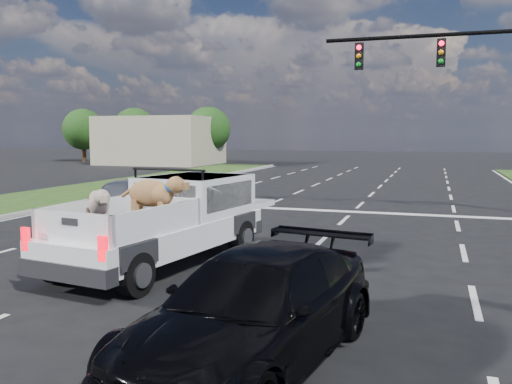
# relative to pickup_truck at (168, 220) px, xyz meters

# --- Properties ---
(ground) EXTENTS (160.00, 160.00, 0.00)m
(ground) POSITION_rel_pickup_truck_xyz_m (0.89, -0.77, -0.98)
(ground) COLOR black
(ground) RESTS_ON ground
(road_markings) EXTENTS (17.75, 60.00, 0.01)m
(road_markings) POSITION_rel_pickup_truck_xyz_m (0.89, 5.79, -0.97)
(road_markings) COLOR silver
(road_markings) RESTS_ON ground
(curb_left) EXTENTS (0.15, 60.00, 0.14)m
(curb_left) POSITION_rel_pickup_truck_xyz_m (-8.16, 5.23, -0.91)
(curb_left) COLOR #A39B95
(curb_left) RESTS_ON ground
(building_left) EXTENTS (10.00, 8.00, 4.40)m
(building_left) POSITION_rel_pickup_truck_xyz_m (-19.11, 35.23, 1.22)
(building_left) COLOR tan
(building_left) RESTS_ON ground
(tree_far_a) EXTENTS (4.20, 4.20, 5.40)m
(tree_far_a) POSITION_rel_pickup_truck_xyz_m (-29.11, 37.23, 2.31)
(tree_far_a) COLOR #332114
(tree_far_a) RESTS_ON ground
(tree_far_b) EXTENTS (4.20, 4.20, 5.40)m
(tree_far_b) POSITION_rel_pickup_truck_xyz_m (-23.11, 37.23, 2.31)
(tree_far_b) COLOR #332114
(tree_far_b) RESTS_ON ground
(tree_far_c) EXTENTS (4.20, 4.20, 5.40)m
(tree_far_c) POSITION_rel_pickup_truck_xyz_m (-15.11, 37.23, 2.31)
(tree_far_c) COLOR #332114
(tree_far_c) RESTS_ON ground
(pickup_truck) EXTENTS (2.79, 5.79, 2.08)m
(pickup_truck) POSITION_rel_pickup_truck_xyz_m (0.00, 0.00, 0.00)
(pickup_truck) COLOR black
(pickup_truck) RESTS_ON ground
(silver_sedan) EXTENTS (3.15, 5.08, 1.61)m
(silver_sedan) POSITION_rel_pickup_truck_xyz_m (-2.86, 3.03, -0.18)
(silver_sedan) COLOR silver
(silver_sedan) RESTS_ON ground
(black_coupe) EXTENTS (2.68, 4.95, 1.36)m
(black_coupe) POSITION_rel_pickup_truck_xyz_m (3.40, -4.24, -0.30)
(black_coupe) COLOR black
(black_coupe) RESTS_ON ground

